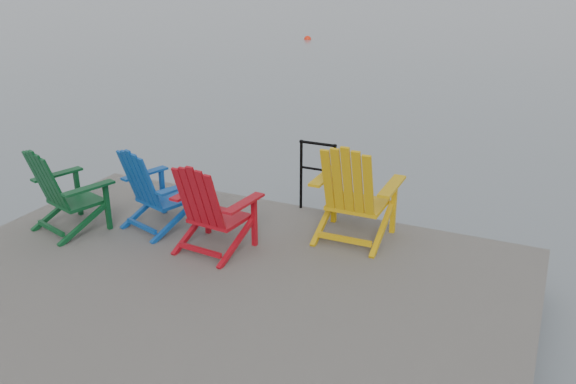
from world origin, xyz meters
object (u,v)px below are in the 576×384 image
at_px(handrail, 317,170).
at_px(chair_blue, 155,188).
at_px(chair_yellow, 354,192).
at_px(chair_green, 64,189).
at_px(buoy_b, 308,39).
at_px(chair_red, 211,207).

bearing_deg(handrail, chair_blue, -139.80).
bearing_deg(chair_yellow, chair_green, -159.93).
xyz_separation_m(handrail, buoy_b, (-8.10, 18.84, -1.04)).
bearing_deg(chair_yellow, chair_red, -145.45).
distance_m(chair_yellow, buoy_b, 21.37).
bearing_deg(handrail, buoy_b, 113.26).
xyz_separation_m(handrail, chair_red, (-0.61, -1.51, -0.02)).
xyz_separation_m(chair_green, chair_red, (1.81, 0.25, 0.01)).
height_order(chair_yellow, buoy_b, chair_yellow).
bearing_deg(buoy_b, chair_blue, -71.87).
bearing_deg(buoy_b, chair_yellow, -65.71).
bearing_deg(chair_blue, buoy_b, 125.75).
distance_m(handrail, chair_red, 1.63).
xyz_separation_m(handrail, chair_yellow, (0.68, -0.61, 0.04)).
relative_size(chair_green, chair_red, 0.99).
bearing_deg(chair_yellow, handrail, 137.77).
distance_m(chair_green, chair_blue, 1.03).
height_order(chair_blue, chair_yellow, chair_yellow).
distance_m(chair_green, chair_yellow, 3.30).
height_order(chair_red, buoy_b, chair_red).
bearing_deg(chair_yellow, chair_blue, -163.36).
bearing_deg(chair_red, chair_yellow, 40.40).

